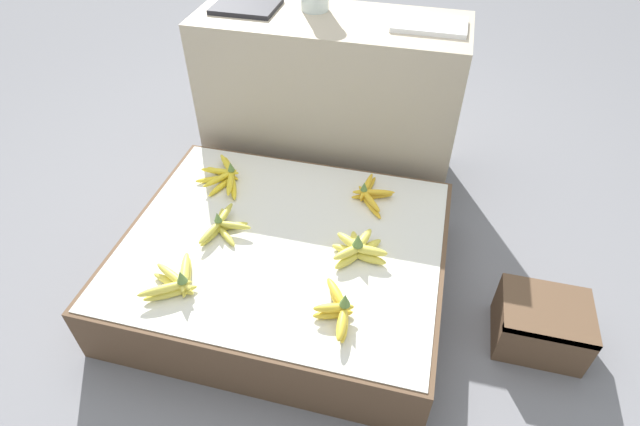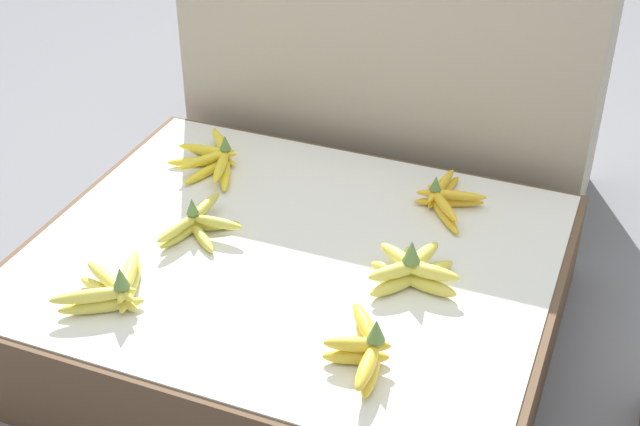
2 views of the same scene
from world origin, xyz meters
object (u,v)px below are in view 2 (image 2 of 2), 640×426
at_px(banana_bunch_front_left, 113,289).
at_px(banana_bunch_back_midleft, 445,198).
at_px(banana_bunch_front_midleft, 365,349).
at_px(banana_bunch_back_left, 214,158).
at_px(banana_bunch_middle_left, 198,223).
at_px(banana_bunch_middle_midleft, 412,270).

relative_size(banana_bunch_front_left, banana_bunch_back_midleft, 0.90).
relative_size(banana_bunch_front_left, banana_bunch_front_midleft, 0.98).
xyz_separation_m(banana_bunch_front_left, banana_bunch_back_left, (-0.06, 0.54, -0.01)).
bearing_deg(banana_bunch_back_left, banana_bunch_back_midleft, 3.06).
xyz_separation_m(banana_bunch_middle_left, banana_bunch_back_left, (-0.10, 0.27, -0.00)).
relative_size(banana_bunch_front_midleft, banana_bunch_back_midleft, 0.92).
xyz_separation_m(banana_bunch_middle_midleft, banana_bunch_back_left, (-0.58, 0.27, -0.01)).
height_order(banana_bunch_front_left, banana_bunch_front_midleft, banana_bunch_front_midleft).
height_order(banana_bunch_front_midleft, banana_bunch_middle_midleft, banana_bunch_middle_midleft).
distance_m(banana_bunch_front_midleft, banana_bunch_middle_left, 0.54).
bearing_deg(banana_bunch_back_midleft, banana_bunch_middle_midleft, -87.75).
height_order(banana_bunch_front_left, banana_bunch_middle_midleft, banana_bunch_middle_midleft).
relative_size(banana_bunch_front_left, banana_bunch_middle_left, 0.98).
bearing_deg(banana_bunch_middle_left, banana_bunch_middle_midleft, 0.06).
distance_m(banana_bunch_middle_left, banana_bunch_back_left, 0.29).
relative_size(banana_bunch_middle_midleft, banana_bunch_back_midleft, 0.80).
bearing_deg(banana_bunch_middle_midleft, banana_bunch_back_midleft, 92.25).
bearing_deg(banana_bunch_front_left, banana_bunch_middle_left, 81.38).
bearing_deg(banana_bunch_back_midleft, banana_bunch_front_midleft, -89.77).
xyz_separation_m(banana_bunch_front_midleft, banana_bunch_middle_left, (-0.47, 0.26, -0.01)).
distance_m(banana_bunch_middle_left, banana_bunch_middle_midleft, 0.48).
distance_m(banana_bunch_front_left, banana_bunch_back_midleft, 0.77).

